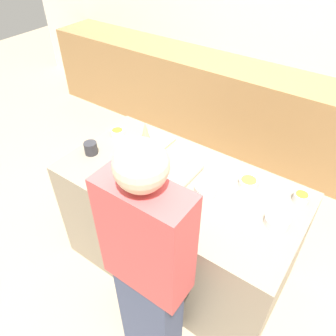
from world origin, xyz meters
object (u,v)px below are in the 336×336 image
object	(u,v)px
candy_bowl_far_left	(206,189)
candy_bowl_center_rear	(277,220)
candy_bowl_near_tray_left	(248,182)
mug	(91,148)
gingerbread_house	(140,168)
candy_bowl_front_corner	(301,197)
cookbook	(157,140)
person	(149,271)
baking_tray	(141,183)
decorative_tree	(146,144)
candy_bowl_near_tray_right	(117,132)

from	to	relation	value
candy_bowl_far_left	candy_bowl_center_rear	bearing A→B (deg)	1.47
candy_bowl_near_tray_left	mug	world-z (taller)	mug
gingerbread_house	candy_bowl_front_corner	xyz separation A→B (m)	(0.88, 0.44, -0.10)
gingerbread_house	candy_bowl_near_tray_left	distance (m)	0.70
candy_bowl_far_left	cookbook	size ratio (longest dim) A/B	0.57
candy_bowl_far_left	person	distance (m)	0.63
candy_bowl_far_left	mug	world-z (taller)	mug
gingerbread_house	candy_bowl_center_rear	xyz separation A→B (m)	(0.83, 0.19, -0.11)
baking_tray	person	world-z (taller)	person
decorative_tree	candy_bowl_center_rear	distance (m)	0.94
mug	candy_bowl_front_corner	bearing A→B (deg)	15.96
candy_bowl_near_tray_left	cookbook	bearing A→B (deg)	176.26
candy_bowl_front_corner	person	size ratio (longest dim) A/B	0.06
candy_bowl_near_tray_right	mug	size ratio (longest dim) A/B	1.09
candy_bowl_far_left	person	bearing A→B (deg)	-86.78
baking_tray	candy_bowl_front_corner	size ratio (longest dim) A/B	4.86
candy_bowl_near_tray_left	candy_bowl_far_left	size ratio (longest dim) A/B	0.92
gingerbread_house	mug	size ratio (longest dim) A/B	3.53
decorative_tree	cookbook	xyz separation A→B (m)	(-0.10, 0.25, -0.15)
candy_bowl_front_corner	person	xyz separation A→B (m)	(-0.47, -0.89, -0.07)
baking_tray	candy_bowl_center_rear	world-z (taller)	candy_bowl_center_rear
candy_bowl_front_corner	cookbook	distance (m)	1.09
candy_bowl_near_tray_right	candy_bowl_far_left	world-z (taller)	candy_bowl_far_left
gingerbread_house	candy_bowl_near_tray_right	xyz separation A→B (m)	(-0.50, 0.33, -0.11)
baking_tray	mug	xyz separation A→B (m)	(-0.50, 0.05, 0.04)
candy_bowl_far_left	candy_bowl_near_tray_left	bearing A→B (deg)	49.21
candy_bowl_near_tray_left	person	size ratio (longest dim) A/B	0.07
decorative_tree	candy_bowl_near_tray_right	bearing A→B (deg)	161.10
candy_bowl_far_left	candy_bowl_near_tray_right	bearing A→B (deg)	170.05
candy_bowl_near_tray_right	person	size ratio (longest dim) A/B	0.06
decorative_tree	candy_bowl_center_rear	size ratio (longest dim) A/B	2.36
cookbook	person	distance (m)	1.09
candy_bowl_front_corner	candy_bowl_near_tray_right	distance (m)	1.39
candy_bowl_near_tray_left	candy_bowl_far_left	distance (m)	0.29
candy_bowl_far_left	mug	xyz separation A→B (m)	(-0.87, -0.13, 0.02)
candy_bowl_center_rear	candy_bowl_near_tray_right	size ratio (longest dim) A/B	1.34
gingerbread_house	person	xyz separation A→B (m)	(0.41, -0.45, -0.18)
decorative_tree	candy_bowl_front_corner	bearing A→B (deg)	14.14
candy_bowl_center_rear	mug	distance (m)	1.33
decorative_tree	mug	bearing A→B (deg)	-159.62
candy_bowl_front_corner	candy_bowl_far_left	size ratio (longest dim) A/B	0.71
candy_bowl_center_rear	person	distance (m)	0.77
gingerbread_house	candy_bowl_near_tray_right	size ratio (longest dim) A/B	3.24
baking_tray	candy_bowl_far_left	distance (m)	0.41
candy_bowl_near_tray_right	candy_bowl_center_rear	bearing A→B (deg)	-6.07
candy_bowl_far_left	cookbook	world-z (taller)	candy_bowl_far_left
cookbook	decorative_tree	bearing A→B (deg)	-67.99
candy_bowl_center_rear	candy_bowl_far_left	world-z (taller)	candy_bowl_far_left
decorative_tree	candy_bowl_near_tray_left	xyz separation A→B (m)	(0.67, 0.20, -0.14)
mug	decorative_tree	bearing A→B (deg)	20.38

